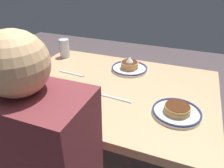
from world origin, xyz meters
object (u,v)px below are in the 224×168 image
(tea_spoon, at_px, (33,85))
(plate_near_main, at_px, (129,67))
(plate_center_pancakes, at_px, (177,111))
(drinking_glass, at_px, (65,49))
(fork_near, at_px, (72,74))
(fork_far, at_px, (116,98))

(tea_spoon, bearing_deg, plate_near_main, -137.95)
(plate_center_pancakes, relative_size, drinking_glass, 1.68)
(plate_near_main, relative_size, fork_near, 1.30)
(drinking_glass, distance_m, fork_near, 0.35)
(drinking_glass, height_order, tea_spoon, drinking_glass)
(plate_near_main, xyz_separation_m, drinking_glass, (0.57, -0.06, 0.04))
(fork_near, xyz_separation_m, fork_far, (-0.40, 0.19, 0.00))
(plate_near_main, distance_m, plate_center_pancakes, 0.56)
(drinking_glass, relative_size, fork_far, 0.76)
(plate_center_pancakes, relative_size, fork_far, 1.27)
(plate_near_main, height_order, fork_near, plate_near_main)
(fork_near, distance_m, tea_spoon, 0.27)
(drinking_glass, xyz_separation_m, tea_spoon, (-0.08, 0.50, -0.06))
(plate_near_main, bearing_deg, fork_far, 96.37)
(fork_near, relative_size, fork_far, 1.03)
(fork_far, distance_m, tea_spoon, 0.54)
(drinking_glass, xyz_separation_m, fork_far, (-0.61, 0.45, -0.06))
(plate_center_pancakes, xyz_separation_m, tea_spoon, (0.87, 0.03, -0.01))
(plate_near_main, bearing_deg, fork_near, 30.64)
(drinking_glass, height_order, fork_far, drinking_glass)
(plate_near_main, distance_m, fork_far, 0.40)
(fork_near, relative_size, tea_spoon, 1.02)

